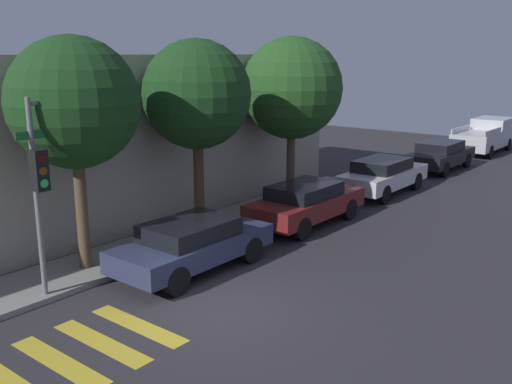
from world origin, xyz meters
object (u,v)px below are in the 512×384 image
at_px(traffic_light_pole, 54,160).
at_px(sedan_middle, 306,202).
at_px(sedan_near_corner, 192,243).
at_px(tree_near_corner, 74,104).
at_px(sedan_tail_of_row, 440,155).
at_px(pickup_truck, 485,135).
at_px(sedan_far_end, 383,175).
at_px(tree_far_end, 292,89).
at_px(tree_midblock, 197,95).

xyz_separation_m(traffic_light_pole, sedan_middle, (8.18, -1.27, -2.43)).
distance_m(sedan_near_corner, tree_near_corner, 4.51).
bearing_deg(sedan_middle, sedan_tail_of_row, -0.00).
distance_m(sedan_middle, pickup_truck, 18.32).
distance_m(sedan_middle, sedan_tail_of_row, 11.59).
bearing_deg(pickup_truck, sedan_far_end, -180.00).
bearing_deg(traffic_light_pole, sedan_tail_of_row, -3.66).
relative_size(sedan_middle, sedan_far_end, 0.98).
xyz_separation_m(sedan_middle, sedan_far_end, (5.52, -0.00, 0.01)).
bearing_deg(sedan_far_end, tree_far_end, 149.05).
relative_size(sedan_middle, tree_near_corner, 0.77).
bearing_deg(tree_near_corner, pickup_truck, -4.69).
bearing_deg(sedan_tail_of_row, tree_midblock, 171.80).
bearing_deg(traffic_light_pole, sedan_near_corner, -23.18).
height_order(traffic_light_pole, sedan_middle, traffic_light_pole).
xyz_separation_m(traffic_light_pole, sedan_far_end, (13.70, -1.27, -2.42)).
height_order(sedan_middle, sedan_tail_of_row, sedan_tail_of_row).
relative_size(sedan_near_corner, tree_near_corner, 0.75).
distance_m(pickup_truck, tree_near_corner, 25.65).
xyz_separation_m(traffic_light_pole, sedan_tail_of_row, (19.78, -1.27, -2.44)).
height_order(sedan_near_corner, sedan_far_end, sedan_far_end).
relative_size(sedan_tail_of_row, tree_near_corner, 0.79).
bearing_deg(sedan_near_corner, sedan_middle, 0.00).
height_order(sedan_middle, tree_near_corner, tree_near_corner).
xyz_separation_m(pickup_truck, tree_midblock, (-21.14, 2.08, 3.34)).
relative_size(traffic_light_pole, tree_near_corner, 0.77).
relative_size(traffic_light_pole, tree_midblock, 0.77).
xyz_separation_m(sedan_far_end, tree_far_end, (-3.46, 2.08, 3.48)).
xyz_separation_m(tree_near_corner, tree_far_end, (9.08, 0.00, -0.06)).
relative_size(traffic_light_pole, pickup_truck, 0.84).
bearing_deg(sedan_far_end, sedan_tail_of_row, 0.00).
relative_size(pickup_truck, tree_near_corner, 0.92).
bearing_deg(tree_far_end, pickup_truck, -7.28).
bearing_deg(sedan_far_end, tree_midblock, 166.01).
height_order(sedan_near_corner, sedan_tail_of_row, sedan_tail_of_row).
bearing_deg(tree_midblock, sedan_near_corner, -139.18).
relative_size(traffic_light_pole, sedan_middle, 1.01).
distance_m(sedan_far_end, tree_midblock, 9.29).
bearing_deg(tree_far_end, tree_near_corner, 180.00).
bearing_deg(sedan_tail_of_row, pickup_truck, 0.00).
distance_m(sedan_near_corner, sedan_far_end, 10.74).
xyz_separation_m(sedan_far_end, pickup_truck, (12.80, 0.00, 0.18)).
bearing_deg(pickup_truck, traffic_light_pole, 177.27).
bearing_deg(sedan_middle, sedan_far_end, -0.00).
xyz_separation_m(sedan_near_corner, pickup_truck, (23.54, 0.00, 0.20)).
bearing_deg(traffic_light_pole, tree_near_corner, 34.98).
xyz_separation_m(traffic_light_pole, sedan_near_corner, (2.96, -1.27, -2.45)).
bearing_deg(sedan_far_end, traffic_light_pole, 174.72).
distance_m(sedan_far_end, pickup_truck, 12.80).
relative_size(sedan_near_corner, tree_midblock, 0.75).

